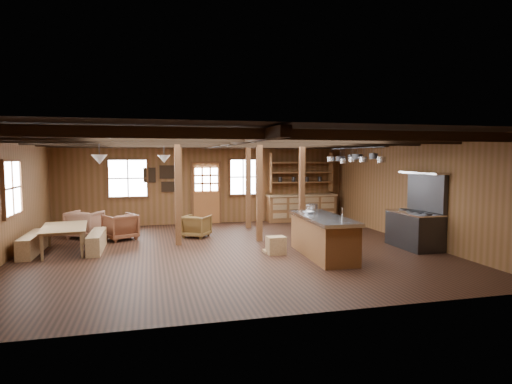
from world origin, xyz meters
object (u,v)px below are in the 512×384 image
dining_table (66,239)px  armchair_b (197,226)px  kitchen_island (323,236)px  armchair_a (120,227)px  commercial_range (416,223)px  armchair_c (85,224)px

dining_table → armchair_b: armchair_b is taller
kitchen_island → armchair_a: 5.71m
kitchen_island → commercial_range: (2.68, 0.31, 0.15)m
commercial_range → dining_table: 8.71m
commercial_range → dining_table: (-8.55, 1.62, -0.31)m
armchair_b → armchair_c: bearing=19.2°
kitchen_island → commercial_range: commercial_range is taller
kitchen_island → armchair_c: size_ratio=2.98×
kitchen_island → armchair_c: (-5.70, 3.84, -0.09)m
dining_table → armchair_b: size_ratio=2.56×
dining_table → armchair_c: (0.17, 1.91, 0.07)m
armchair_a → armchair_b: 2.11m
dining_table → armchair_b: (3.28, 1.18, 0.00)m
commercial_range → armchair_c: size_ratio=2.27×
armchair_c → dining_table: bearing=107.3°
armchair_c → kitchen_island: bearing=168.5°
dining_table → armchair_c: size_ratio=2.11×
armchair_a → dining_table: bearing=20.0°
kitchen_island → dining_table: 6.18m
armchair_b → armchair_c: 3.19m
armchair_b → dining_table: bearing=52.2°
commercial_range → armchair_a: 7.94m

